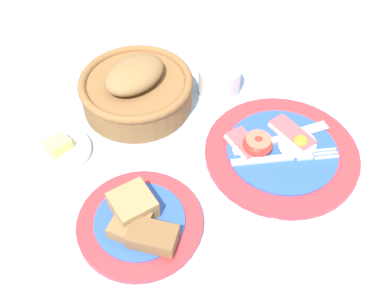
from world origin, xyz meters
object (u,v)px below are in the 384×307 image
(butter_dish, at_px, (60,150))
(teaspoon_near_cup, at_px, (381,176))
(breakfast_plate, at_px, (280,151))
(bread_basket, at_px, (136,89))
(bread_plate, at_px, (139,221))
(teaspoon_by_saucer, at_px, (264,274))
(sugar_cup, at_px, (219,79))

(butter_dish, bearing_deg, teaspoon_near_cup, -38.86)
(breakfast_plate, relative_size, bread_basket, 1.26)
(breakfast_plate, height_order, bread_plate, bread_plate)
(breakfast_plate, height_order, teaspoon_by_saucer, breakfast_plate)
(breakfast_plate, distance_m, bread_plate, 0.28)
(breakfast_plate, relative_size, bread_plate, 1.38)
(sugar_cup, height_order, teaspoon_near_cup, sugar_cup)
(bread_plate, height_order, teaspoon_by_saucer, bread_plate)
(bread_plate, height_order, bread_basket, bread_basket)
(breakfast_plate, bearing_deg, teaspoon_near_cup, -50.45)
(breakfast_plate, relative_size, sugar_cup, 3.27)
(butter_dish, height_order, teaspoon_by_saucer, butter_dish)
(breakfast_plate, relative_size, teaspoon_by_saucer, 1.70)
(bread_basket, relative_size, teaspoon_near_cup, 1.17)
(bread_plate, bearing_deg, sugar_cup, 33.68)
(bread_basket, relative_size, butter_dish, 1.95)
(bread_plate, xyz_separation_m, butter_dish, (-0.05, 0.21, -0.01))
(breakfast_plate, height_order, butter_dish, breakfast_plate)
(sugar_cup, bearing_deg, bread_basket, 161.05)
(breakfast_plate, distance_m, bread_basket, 0.29)
(sugar_cup, xyz_separation_m, butter_dish, (-0.33, 0.02, -0.02))
(breakfast_plate, bearing_deg, bread_basket, 120.35)
(sugar_cup, bearing_deg, butter_dish, 176.81)
(breakfast_plate, xyz_separation_m, bread_basket, (-0.15, 0.25, 0.03))
(breakfast_plate, height_order, teaspoon_near_cup, breakfast_plate)
(teaspoon_by_saucer, bearing_deg, teaspoon_near_cup, 145.21)
(sugar_cup, relative_size, bread_basket, 0.38)
(butter_dish, xyz_separation_m, teaspoon_by_saucer, (0.16, -0.38, -0.00))
(sugar_cup, xyz_separation_m, bread_basket, (-0.15, 0.05, 0.01))
(sugar_cup, height_order, teaspoon_by_saucer, sugar_cup)
(bread_plate, bearing_deg, bread_basket, 61.82)
(bread_basket, bearing_deg, butter_dish, -168.83)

